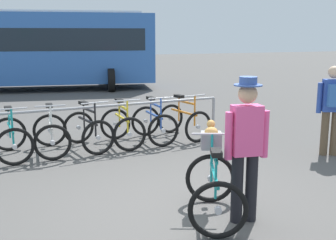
# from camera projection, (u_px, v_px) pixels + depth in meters

# --- Properties ---
(ground_plane) EXTENTS (80.00, 80.00, 0.00)m
(ground_plane) POSITION_uv_depth(u_px,v_px,m) (182.00, 209.00, 5.37)
(ground_plane) COLOR #514F4C
(bike_rack_rail) EXTENTS (4.59, 0.43, 0.88)m
(bike_rack_rail) POSITION_uv_depth(u_px,v_px,m) (113.00, 113.00, 8.08)
(bike_rack_rail) COLOR #99999E
(bike_rack_rail) RESTS_ON ground
(racked_bike_teal) EXTENTS (0.74, 1.15, 0.97)m
(racked_bike_teal) POSITION_uv_depth(u_px,v_px,m) (11.00, 138.00, 7.51)
(racked_bike_teal) COLOR black
(racked_bike_teal) RESTS_ON ground
(racked_bike_white) EXTENTS (0.72, 1.15, 0.98)m
(racked_bike_white) POSITION_uv_depth(u_px,v_px,m) (51.00, 134.00, 7.81)
(racked_bike_white) COLOR black
(racked_bike_white) RESTS_ON ground
(racked_bike_black) EXTENTS (0.86, 1.21, 0.97)m
(racked_bike_black) POSITION_uv_depth(u_px,v_px,m) (88.00, 130.00, 8.11)
(racked_bike_black) COLOR black
(racked_bike_black) RESTS_ON ground
(racked_bike_yellow) EXTENTS (0.68, 1.13, 0.98)m
(racked_bike_yellow) POSITION_uv_depth(u_px,v_px,m) (122.00, 127.00, 8.41)
(racked_bike_yellow) COLOR black
(racked_bike_yellow) RESTS_ON ground
(racked_bike_blue) EXTENTS (0.69, 1.11, 0.97)m
(racked_bike_blue) POSITION_uv_depth(u_px,v_px,m) (154.00, 124.00, 8.71)
(racked_bike_blue) COLOR black
(racked_bike_blue) RESTS_ON ground
(racked_bike_orange) EXTENTS (0.88, 1.23, 0.98)m
(racked_bike_orange) POSITION_uv_depth(u_px,v_px,m) (184.00, 121.00, 9.01)
(racked_bike_orange) COLOR black
(racked_bike_orange) RESTS_ON ground
(featured_bicycle) EXTENTS (1.02, 1.26, 1.09)m
(featured_bicycle) POSITION_uv_depth(u_px,v_px,m) (213.00, 177.00, 5.11)
(featured_bicycle) COLOR black
(featured_bicycle) RESTS_ON ground
(person_with_featured_bike) EXTENTS (0.52, 0.32, 1.72)m
(person_with_featured_bike) POSITION_uv_depth(u_px,v_px,m) (246.00, 144.00, 4.84)
(person_with_featured_bike) COLOR black
(person_with_featured_bike) RESTS_ON ground
(pedestrian_with_backpack) EXTENTS (0.49, 0.42, 1.64)m
(pedestrian_with_backpack) POSITION_uv_depth(u_px,v_px,m) (332.00, 105.00, 7.57)
(pedestrian_with_backpack) COLOR brown
(pedestrian_with_backpack) RESTS_ON ground
(bus_distant) EXTENTS (10.28, 4.48, 3.08)m
(bus_distant) POSITION_uv_depth(u_px,v_px,m) (25.00, 46.00, 16.60)
(bus_distant) COLOR #3366B7
(bus_distant) RESTS_ON ground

